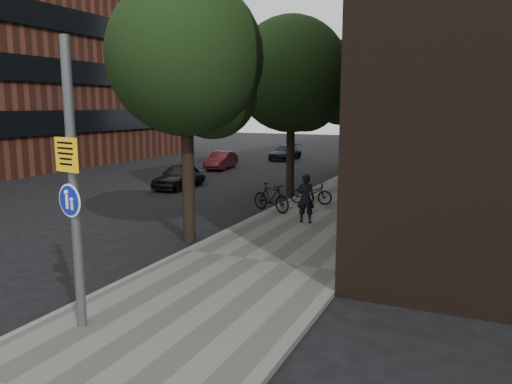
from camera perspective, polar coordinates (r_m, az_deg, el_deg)
The scene contains 15 objects.
ground at distance 10.07m, azimuth -8.51°, elevation -13.45°, with size 120.00×120.00×0.00m, color black.
sidewalk at distance 18.80m, azimuth 8.85°, elevation -2.27°, with size 4.50×60.00×0.12m, color slate.
curb_edge at distance 19.49m, azimuth 2.47°, elevation -1.71°, with size 0.15×60.00×0.13m, color slate.
street_tree_near at distance 14.58m, azimuth -7.51°, elevation 14.26°, with size 4.40×4.40×7.50m.
street_tree_mid at distance 22.26m, azimuth 4.36°, elevation 12.76°, with size 5.00×5.00×7.80m.
street_tree_far at distance 30.86m, azimuth 10.20°, elevation 11.81°, with size 5.00×5.00×7.80m.
signpost at distance 8.98m, azimuth -20.12°, elevation 0.71°, with size 0.57×0.17×4.97m.
pedestrian at distance 16.58m, azimuth 5.70°, elevation -0.71°, with size 0.60×0.39×1.65m, color black.
parked_bike_facade_near at distance 18.60m, azimuth 13.59°, elevation -0.95°, with size 0.60×1.73×0.91m, color black.
parked_bike_facade_far at distance 18.86m, azimuth 14.49°, elevation -0.64°, with size 0.49×1.72×1.04m, color black.
parked_bike_curb_near at distance 19.82m, azimuth 6.31°, elevation -0.12°, with size 0.58×1.66×0.87m, color black.
parked_bike_curb_far at distance 18.28m, azimuth 1.75°, elevation -0.62°, with size 0.50×1.76×1.06m, color black.
parked_car_near at distance 24.60m, azimuth -8.77°, elevation 1.81°, with size 1.37×3.40×1.16m, color black.
parked_car_mid at distance 31.82m, azimuth -4.00°, elevation 3.65°, with size 1.17×3.35×1.11m, color maroon.
parked_car_far at distance 37.33m, azimuth 3.39°, elevation 4.55°, with size 1.52×3.75×1.09m, color black.
Camera 1 is at (5.08, -7.74, 3.96)m, focal length 35.00 mm.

